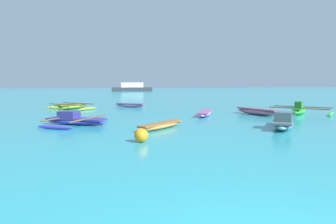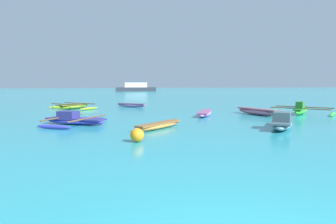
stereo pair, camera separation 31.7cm
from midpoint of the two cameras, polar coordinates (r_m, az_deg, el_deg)
The scene contains 10 objects.
moored_boat_0 at distance 20.40m, azimuth 17.22°, elevation 0.11°, with size 1.81×3.44×0.41m.
moored_boat_1 at distance 15.79m, azimuth -16.87°, elevation -1.45°, with size 3.31×3.93×0.66m.
moored_boat_2 at distance 26.02m, azimuth -6.56°, elevation 1.34°, with size 2.60×2.07×0.32m.
moored_boat_3 at distance 13.65m, azimuth -1.01°, elevation -2.52°, with size 2.57×2.58×0.29m.
moored_boat_4 at distance 25.21m, azimuth -17.26°, elevation 1.06°, with size 4.09×3.88×0.44m.
moored_boat_5 at distance 14.73m, azimuth 21.48°, elevation -1.86°, with size 2.54×3.16×0.79m.
moored_boat_6 at distance 21.97m, azimuth 24.41°, elevation 0.35°, with size 4.33×4.32×0.85m.
moored_boat_7 at distance 19.22m, azimuth 7.57°, elevation -0.18°, with size 1.99×3.27×0.30m.
mooring_buoy_1 at distance 10.63m, azimuth -5.03°, elevation -4.41°, with size 0.49×0.49×0.49m.
distant_ferry at distance 74.29m, azimuth -6.03°, elevation 4.62°, with size 9.78×2.15×2.15m.
Camera 2 is at (-1.55, -2.37, 2.09)m, focal length 32.00 mm.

